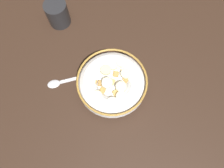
# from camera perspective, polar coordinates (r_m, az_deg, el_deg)

# --- Properties ---
(ground_plane) EXTENTS (1.15, 1.15, 0.02)m
(ground_plane) POSITION_cam_1_polar(r_m,az_deg,el_deg) (0.63, 0.00, -1.20)
(ground_plane) COLOR #332116
(cereal_bowl) EXTENTS (0.20, 0.20, 0.07)m
(cereal_bowl) POSITION_cam_1_polar(r_m,az_deg,el_deg) (0.59, 0.02, 0.10)
(cereal_bowl) COLOR white
(cereal_bowl) RESTS_ON ground_plane
(spoon) EXTENTS (0.06, 0.15, 0.01)m
(spoon) POSITION_cam_1_polar(r_m,az_deg,el_deg) (0.64, -13.57, 0.66)
(spoon) COLOR silver
(spoon) RESTS_ON ground_plane
(coffee_mug) EXTENTS (0.10, 0.07, 0.08)m
(coffee_mug) POSITION_cam_1_polar(r_m,az_deg,el_deg) (0.71, -14.79, 18.31)
(coffee_mug) COLOR #262628
(coffee_mug) RESTS_ON ground_plane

